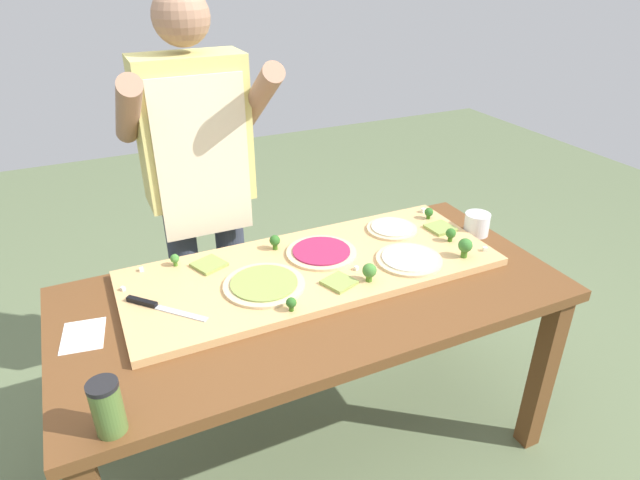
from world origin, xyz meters
The scene contains 27 objects.
ground_plane centered at (0.00, 0.00, 0.00)m, with size 8.00×8.00×0.00m, color #60704C.
prep_table centered at (0.00, 0.00, 0.65)m, with size 1.70×0.81×0.75m.
cutting_board centered at (0.04, 0.11, 0.76)m, with size 1.33×0.52×0.03m, color tan.
chefs_knife centered at (-0.51, 0.09, 0.78)m, with size 0.21×0.23×0.02m.
pizza_whole_cheese_artichoke centered at (0.44, 0.22, 0.78)m, with size 0.20×0.20×0.02m.
pizza_whole_beet_magenta centered at (0.10, 0.17, 0.78)m, with size 0.26×0.26×0.02m.
pizza_whole_pesto_green centered at (-0.16, 0.05, 0.78)m, with size 0.27×0.27×0.02m.
pizza_whole_white_garlic centered at (0.37, -0.01, 0.78)m, with size 0.24×0.24×0.02m.
pizza_slice_near_left centered at (-0.30, 0.26, 0.78)m, with size 0.10×0.10×0.01m, color #899E4C.
pizza_slice_center centered at (0.62, 0.15, 0.78)m, with size 0.10×0.10×0.01m, color #899E4C.
pizza_slice_near_right centered at (0.07, -0.04, 0.78)m, with size 0.09×0.09×0.01m, color #899E4C.
broccoli_floret_center_right centered at (-0.13, -0.11, 0.80)m, with size 0.03×0.03×0.05m.
broccoli_floret_front_left centered at (0.57, -0.07, 0.82)m, with size 0.05×0.05×0.07m.
broccoli_floret_back_mid centered at (0.17, -0.07, 0.82)m, with size 0.05×0.05×0.07m.
broccoli_floret_center_left centered at (-0.04, 0.28, 0.81)m, with size 0.04×0.04×0.06m.
broccoli_floret_front_right centered at (-0.40, 0.31, 0.80)m, with size 0.03×0.03×0.05m.
broccoli_floret_back_right centered at (0.60, 0.05, 0.81)m, with size 0.04×0.04×0.05m.
broccoli_floret_back_left centered at (0.64, 0.25, 0.81)m, with size 0.04×0.04×0.05m.
cheese_crumble_a centered at (-0.52, 0.33, 0.78)m, with size 0.01×0.01×0.01m, color white.
cheese_crumble_b centered at (-0.59, 0.23, 0.78)m, with size 0.01×0.01×0.01m, color silver.
cheese_crumble_c centered at (0.67, -0.07, 0.78)m, with size 0.02×0.02×0.02m, color silver.
cheese_crumble_d centered at (0.17, 0.01, 0.78)m, with size 0.01×0.01×0.01m, color silver.
cheese_crumble_e centered at (0.65, 0.31, 0.79)m, with size 0.02×0.02×0.02m, color white.
flour_cup centered at (0.76, 0.10, 0.79)m, with size 0.10×0.10×0.09m.
sauce_jar centered at (-0.69, -0.35, 0.82)m, with size 0.07×0.07×0.15m.
recipe_note centered at (-0.73, 0.07, 0.75)m, with size 0.12×0.16×0.00m, color white.
cook_center centered at (-0.23, 0.58, 1.00)m, with size 0.54×0.39×1.67m.
Camera 1 is at (-0.64, -1.40, 1.76)m, focal length 30.24 mm.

